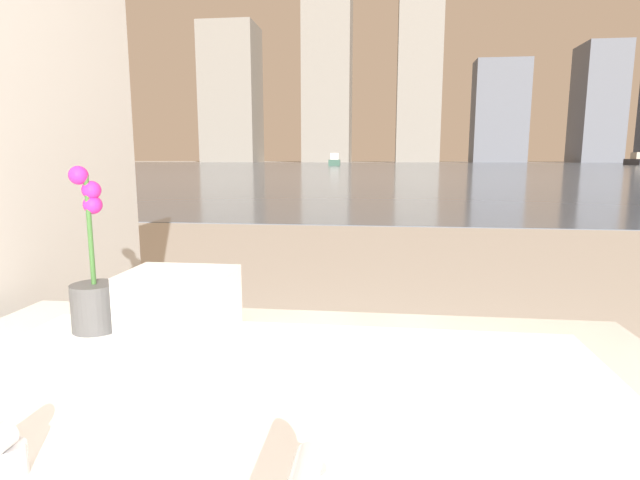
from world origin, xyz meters
TOP-DOWN VIEW (x-y plane):
  - potted_orchid at (-0.51, 0.82)m, footprint 0.12×0.12m
  - towel_stack at (-0.29, 0.82)m, footprint 0.26×0.19m
  - harbor_water at (0.00, 62.00)m, footprint 180.00×110.00m
  - harbor_boat_3 at (-6.13, 67.57)m, footprint 1.80×4.48m
  - harbor_boat_4 at (37.33, 78.54)m, footprint 1.72×4.85m
  - skyline_tower_0 at (-35.41, 118.00)m, footprint 12.68×11.36m
  - skyline_tower_1 at (-12.53, 118.00)m, footprint 10.76×10.79m
  - skyline_tower_2 at (8.16, 118.00)m, footprint 9.69×6.79m
  - skyline_tower_3 at (26.09, 118.00)m, footprint 11.58×6.62m
  - skyline_tower_4 at (46.66, 118.00)m, footprint 8.67×10.16m

SIDE VIEW (x-z plane):
  - harbor_water at x=0.00m, z-range 0.00..0.01m
  - harbor_boat_3 at x=-6.13m, z-range -0.23..1.41m
  - towel_stack at x=-0.29m, z-range 0.56..0.72m
  - harbor_boat_4 at x=37.33m, z-range -0.26..1.55m
  - potted_orchid at x=-0.51m, z-range 0.46..0.88m
  - skyline_tower_3 at x=26.09m, z-range 0.00..22.27m
  - skyline_tower_4 at x=46.66m, z-range 0.00..25.13m
  - skyline_tower_0 at x=-35.41m, z-range 0.00..31.45m
  - skyline_tower_1 at x=-12.53m, z-range 0.00..52.72m
  - skyline_tower_2 at x=8.16m, z-range 0.00..64.14m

